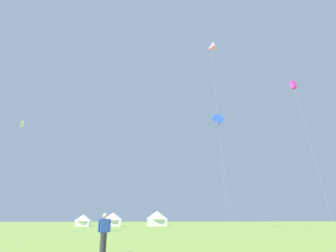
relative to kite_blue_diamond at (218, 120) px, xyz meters
The scene contains 8 objects.
kite_blue_diamond is the anchor object (origin of this frame).
kite_pink_delta 14.19m from the kite_blue_diamond, 115.31° to the right, with size 2.48×2.33×34.38m.
kite_magenta_box 15.60m from the kite_blue_diamond, 57.08° to the right, with size 1.32×3.03×23.21m.
kite_white_box 44.15m from the kite_blue_diamond, 160.84° to the left, with size 2.29×2.17×22.91m.
person_spectator 45.70m from the kite_blue_diamond, 118.19° to the right, with size 0.57×0.31×1.73m.
festival_tent_right 37.07m from the kite_blue_diamond, 146.79° to the left, with size 3.83×3.83×2.49m.
festival_tent_center 32.58m from the kite_blue_diamond, 139.06° to the left, with size 4.51×4.51×2.93m.
festival_tent_left 27.39m from the kite_blue_diamond, 119.72° to the left, with size 5.16×5.16×3.36m.
Camera 1 is at (-6.29, -4.74, 1.46)m, focal length 29.63 mm.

